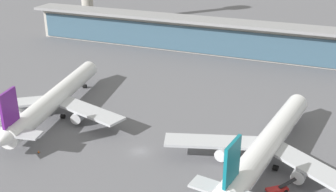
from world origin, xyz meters
TOP-DOWN VIEW (x-y plane):
  - ground_plane at (0.00, 0.00)m, footprint 1200.00×1200.00m
  - airliner_left_stand at (-32.75, 9.80)m, footprint 47.91×62.99m
  - airliner_centre_stand at (30.68, 6.11)m, footprint 48.09×63.11m
  - service_truck_near_nose_white at (-44.39, -0.15)m, footprint 7.27×8.02m
  - service_truck_mid_apron_red at (35.30, -4.45)m, footprint 6.15×5.32m
  - terminal_building at (0.00, 88.65)m, footprint 189.91×12.80m
  - safety_cone_alpha at (-23.47, -10.28)m, footprint 0.62×0.62m

SIDE VIEW (x-z plane):
  - ground_plane at x=0.00m, z-range 0.00..0.00m
  - safety_cone_alpha at x=-23.47m, z-range -0.03..0.67m
  - service_truck_mid_apron_red at x=35.30m, z-range -0.54..2.16m
  - service_truck_near_nose_white at x=-44.39m, z-range 0.23..3.18m
  - airliner_left_stand at x=-32.75m, z-range -3.12..13.72m
  - airliner_centre_stand at x=30.68m, z-range -3.12..13.72m
  - terminal_building at x=0.00m, z-range 0.27..15.47m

